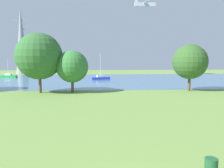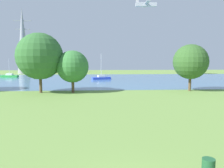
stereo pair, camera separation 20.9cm
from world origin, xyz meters
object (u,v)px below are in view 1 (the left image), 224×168
at_px(sailboat_brown, 72,75).
at_px(tree_west_near, 39,56).
at_px(electricity_pylon, 21,41).
at_px(sailboat_green, 8,76).
at_px(tree_east_near, 72,67).
at_px(light_aircraft, 145,4).
at_px(sailboat_blue, 100,78).
at_px(tree_east_far, 190,62).
at_px(litter_bin, 211,167).

height_order(sailboat_brown, tree_west_near, tree_west_near).
bearing_deg(electricity_pylon, sailboat_green, -85.02).
relative_size(sailboat_green, tree_east_near, 0.83).
bearing_deg(sailboat_brown, tree_east_near, -83.75).
distance_m(tree_east_near, electricity_pylon, 54.47).
relative_size(sailboat_green, electricity_pylon, 0.23).
distance_m(tree_west_near, tree_east_near, 5.20).
bearing_deg(light_aircraft, sailboat_blue, -139.14).
bearing_deg(tree_east_near, light_aircraft, 61.79).
xyz_separation_m(tree_west_near, electricity_pylon, (-18.12, 48.59, 6.22)).
relative_size(sailboat_brown, sailboat_blue, 1.05).
height_order(sailboat_blue, tree_east_far, tree_east_far).
distance_m(sailboat_brown, electricity_pylon, 28.26).
height_order(sailboat_brown, sailboat_green, sailboat_brown).
xyz_separation_m(litter_bin, tree_west_near, (-13.71, 25.87, 5.21)).
xyz_separation_m(litter_bin, sailboat_blue, (-4.04, 48.39, 0.06)).
bearing_deg(light_aircraft, tree_west_near, -124.30).
relative_size(tree_west_near, tree_east_far, 1.21).
bearing_deg(tree_east_far, litter_bin, -110.98).
bearing_deg(sailboat_brown, litter_bin, -77.99).
relative_size(tree_west_near, electricity_pylon, 0.39).
bearing_deg(sailboat_green, tree_west_near, -61.81).
bearing_deg(sailboat_brown, tree_east_far, -54.23).
bearing_deg(sailboat_blue, light_aircraft, 40.86).
distance_m(tree_east_far, light_aircraft, 37.96).
bearing_deg(electricity_pylon, litter_bin, -66.85).
distance_m(sailboat_brown, light_aircraft, 30.82).
height_order(sailboat_brown, sailboat_blue, sailboat_brown).
height_order(sailboat_green, tree_west_near, tree_west_near).
xyz_separation_m(litter_bin, sailboat_green, (-30.29, 56.79, 0.05)).
distance_m(sailboat_green, tree_west_near, 35.47).
relative_size(sailboat_blue, light_aircraft, 0.79).
distance_m(sailboat_green, electricity_pylon, 21.07).
bearing_deg(tree_west_near, litter_bin, -62.07).
height_order(sailboat_brown, tree_east_far, tree_east_far).
bearing_deg(sailboat_blue, electricity_pylon, 136.83).
relative_size(tree_west_near, tree_east_near, 1.41).
bearing_deg(electricity_pylon, tree_west_near, -69.55).
height_order(litter_bin, electricity_pylon, electricity_pylon).
distance_m(tree_east_near, tree_east_far, 18.94).
xyz_separation_m(sailboat_brown, tree_east_near, (3.48, -31.83, 3.57)).
relative_size(tree_east_near, tree_east_far, 0.86).
xyz_separation_m(tree_east_near, electricity_pylon, (-23.08, 48.72, 7.80)).
bearing_deg(litter_bin, electricity_pylon, 113.15).
bearing_deg(sailboat_green, light_aircraft, 5.12).
distance_m(sailboat_green, light_aircraft, 45.59).
bearing_deg(tree_west_near, electricity_pylon, 110.45).
xyz_separation_m(sailboat_blue, tree_east_near, (-4.71, -22.66, 3.58)).
bearing_deg(tree_east_far, light_aircraft, 90.54).
bearing_deg(sailboat_brown, sailboat_green, -177.57).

